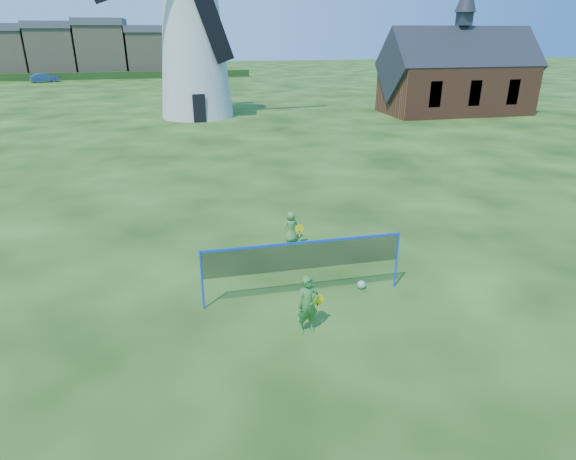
# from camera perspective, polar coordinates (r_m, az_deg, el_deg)

# --- Properties ---
(ground) EXTENTS (220.00, 220.00, 0.00)m
(ground) POSITION_cam_1_polar(r_m,az_deg,el_deg) (12.69, -0.38, -7.20)
(ground) COLOR black
(ground) RESTS_ON ground
(windmill) EXTENTS (13.51, 5.61, 17.59)m
(windmill) POSITION_cam_1_polar(r_m,az_deg,el_deg) (39.89, -11.19, 21.43)
(windmill) COLOR silver
(windmill) RESTS_ON ground
(chapel) EXTENTS (12.08, 5.86, 10.21)m
(chapel) POSITION_cam_1_polar(r_m,az_deg,el_deg) (43.58, 19.34, 16.69)
(chapel) COLOR brown
(chapel) RESTS_ON ground
(badminton_net) EXTENTS (5.05, 0.05, 1.55)m
(badminton_net) POSITION_cam_1_polar(r_m,az_deg,el_deg) (11.88, 1.86, -3.16)
(badminton_net) COLOR blue
(badminton_net) RESTS_ON ground
(player_girl) EXTENTS (0.69, 0.39, 1.37)m
(player_girl) POSITION_cam_1_polar(r_m,az_deg,el_deg) (10.78, 2.37, -8.78)
(player_girl) COLOR #387F33
(player_girl) RESTS_ON ground
(player_boy) EXTENTS (0.63, 0.44, 1.01)m
(player_boy) POSITION_cam_1_polar(r_m,az_deg,el_deg) (15.37, 0.39, 0.37)
(player_boy) COLOR #4E8D44
(player_boy) RESTS_ON ground
(play_ball) EXTENTS (0.22, 0.22, 0.22)m
(play_ball) POSITION_cam_1_polar(r_m,az_deg,el_deg) (12.89, 8.67, -6.41)
(play_ball) COLOR green
(play_ball) RESTS_ON ground
(hedge) EXTENTS (62.00, 0.80, 1.00)m
(hedge) POSITION_cam_1_polar(r_m,az_deg,el_deg) (79.46, -28.25, 15.65)
(hedge) COLOR #193814
(hedge) RESTS_ON ground
(car_right) EXTENTS (3.77, 2.43, 1.17)m
(car_right) POSITION_cam_1_polar(r_m,az_deg,el_deg) (76.13, -26.86, 15.77)
(car_right) COLOR navy
(car_right) RESTS_ON ground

